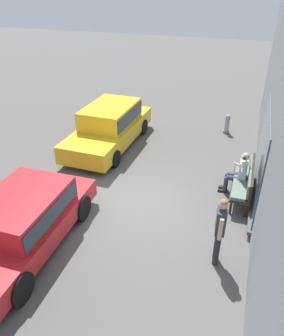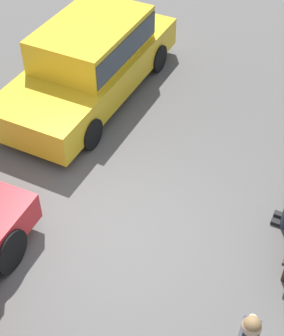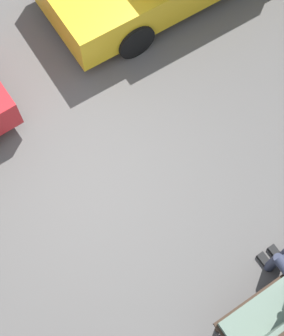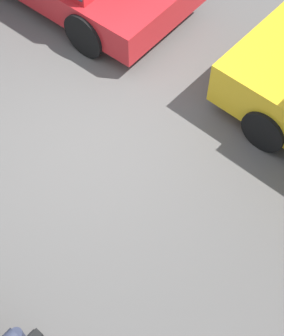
{
  "view_description": "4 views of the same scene",
  "coord_description": "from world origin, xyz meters",
  "views": [
    {
      "loc": [
        7.16,
        2.6,
        5.66
      ],
      "look_at": [
        -0.25,
        0.1,
        1.06
      ],
      "focal_mm": 35.0,
      "sensor_mm": 36.0,
      "label": 1
    },
    {
      "loc": [
        4.38,
        2.6,
        6.36
      ],
      "look_at": [
        -0.69,
        0.18,
        1.0
      ],
      "focal_mm": 55.0,
      "sensor_mm": 36.0,
      "label": 2
    },
    {
      "loc": [
        0.73,
        2.6,
        6.61
      ],
      "look_at": [
        -0.56,
        0.65,
        1.0
      ],
      "focal_mm": 55.0,
      "sensor_mm": 36.0,
      "label": 3
    },
    {
      "loc": [
        -3.16,
        2.6,
        5.41
      ],
      "look_at": [
        -1.29,
        0.43,
        1.04
      ],
      "focal_mm": 55.0,
      "sensor_mm": 36.0,
      "label": 4
    }
  ],
  "objects": [
    {
      "name": "ground_plane",
      "position": [
        0.0,
        0.0,
        0.0
      ],
      "size": [
        60.0,
        60.0,
        0.0
      ],
      "primitive_type": "plane",
      "color": "#565451"
    }
  ]
}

